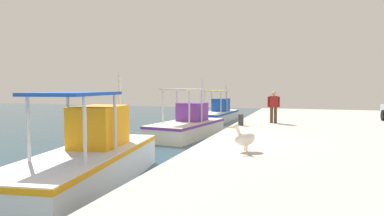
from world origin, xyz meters
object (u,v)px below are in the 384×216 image
object	(u,v)px
fishing_boat_third	(188,125)
fisherman_standing	(274,106)
fishing_boat_fourth	(218,114)
mooring_bollard_second	(241,120)
fishing_boat_second	(89,160)
pelican	(245,138)

from	to	relation	value
fishing_boat_third	fisherman_standing	xyz separation A→B (m)	(1.01, -4.40, 1.08)
fishing_boat_fourth	fisherman_standing	xyz separation A→B (m)	(-7.41, -4.76, 1.11)
fishing_boat_third	fishing_boat_fourth	distance (m)	8.42
fishing_boat_fourth	mooring_bollard_second	bearing A→B (deg)	-159.69
fisherman_standing	mooring_bollard_second	distance (m)	2.24
fishing_boat_second	fishing_boat_fourth	world-z (taller)	fishing_boat_second
pelican	mooring_bollard_second	xyz separation A→B (m)	(6.35, 1.22, -0.13)
fishing_boat_third	mooring_bollard_second	bearing A→B (deg)	-101.29
fishing_boat_second	fisherman_standing	size ratio (longest dim) A/B	3.89
pelican	fisherman_standing	world-z (taller)	fisherman_standing
fishing_boat_third	fishing_boat_fourth	xyz separation A→B (m)	(8.42, 0.36, -0.03)
fishing_boat_third	pelican	xyz separation A→B (m)	(-6.95, -4.19, 0.57)
fishing_boat_fourth	fishing_boat_second	bearing A→B (deg)	-177.61
fishing_boat_third	pelican	size ratio (longest dim) A/B	6.39
fishing_boat_fourth	fisherman_standing	world-z (taller)	fishing_boat_fourth
fishing_boat_second	pelican	world-z (taller)	fishing_boat_second
fishing_boat_fourth	pelican	distance (m)	16.03
fishing_boat_second	fisherman_standing	world-z (taller)	fishing_boat_second
pelican	fishing_boat_fourth	bearing A→B (deg)	16.51
fishing_boat_second	fishing_boat_third	distance (m)	9.06
fishing_boat_third	pelican	world-z (taller)	fishing_boat_third
pelican	mooring_bollard_second	distance (m)	6.47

